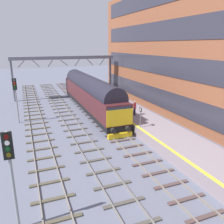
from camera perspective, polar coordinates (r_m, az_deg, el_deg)
name	(u,v)px	position (r m, az deg, el deg)	size (l,w,h in m)	color
ground_plane	(104,123)	(25.90, -1.98, -2.87)	(140.00, 140.00, 0.00)	slate
track_main	(104,123)	(25.88, -1.98, -2.75)	(2.50, 60.00, 0.15)	slate
track_adjacent_west	(74,127)	(25.02, -9.56, -3.67)	(2.50, 60.00, 0.15)	slate
track_adjacent_far_west	(38,131)	(24.61, -17.95, -4.62)	(2.50, 60.00, 0.15)	gray
station_platform	(133,116)	(27.09, 5.21, -0.94)	(4.00, 44.00, 1.01)	gray
station_building	(191,50)	(28.41, 19.03, 14.35)	(4.86, 41.00, 15.90)	brown
diesel_locomotive	(90,93)	(30.25, -5.47, 4.79)	(2.74, 20.23, 4.68)	black
signal_post_near	(11,169)	(11.34, -23.91, -12.89)	(0.44, 0.22, 5.05)	gray
signal_post_mid	(16,94)	(27.33, -22.90, 4.05)	(0.44, 0.22, 5.09)	gray
platform_number_sign	(140,114)	(21.61, 7.11, -0.57)	(0.10, 0.44, 1.92)	slate
waiting_passenger	(135,107)	(25.35, 5.67, 1.34)	(0.38, 0.51, 1.64)	#312E3D
overhead_footbridge	(64,59)	(38.72, -11.91, 12.72)	(16.46, 2.00, 6.84)	slate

